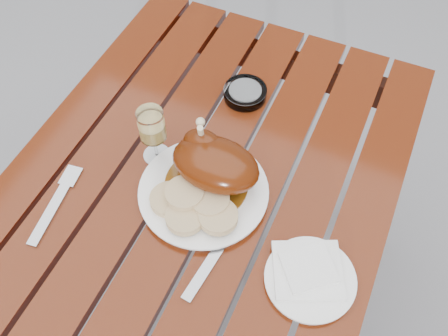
# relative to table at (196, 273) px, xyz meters

# --- Properties ---
(ground) EXTENTS (60.00, 60.00, 0.00)m
(ground) POSITION_rel_table_xyz_m (0.00, 0.00, -0.38)
(ground) COLOR slate
(ground) RESTS_ON ground
(table) EXTENTS (0.80, 1.20, 0.75)m
(table) POSITION_rel_table_xyz_m (0.00, 0.00, 0.00)
(table) COLOR #5F250B
(table) RESTS_ON ground
(dinner_plate) EXTENTS (0.35, 0.35, 0.02)m
(dinner_plate) POSITION_rel_table_xyz_m (0.02, 0.03, 0.38)
(dinner_plate) COLOR white
(dinner_plate) RESTS_ON table
(roast_duck) EXTENTS (0.19, 0.18, 0.13)m
(roast_duck) POSITION_rel_table_xyz_m (0.03, 0.07, 0.44)
(roast_duck) COLOR #63370B
(roast_duck) RESTS_ON dinner_plate
(bread_dumplings) EXTENTS (0.19, 0.13, 0.03)m
(bread_dumplings) POSITION_rel_table_xyz_m (0.02, -0.02, 0.41)
(bread_dumplings) COLOR tan
(bread_dumplings) RESTS_ON dinner_plate
(wine_glass) EXTENTS (0.07, 0.07, 0.14)m
(wine_glass) POSITION_rel_table_xyz_m (-0.12, 0.08, 0.45)
(wine_glass) COLOR #DCBE64
(wine_glass) RESTS_ON table
(side_plate) EXTENTS (0.20, 0.20, 0.01)m
(side_plate) POSITION_rel_table_xyz_m (0.29, -0.06, 0.38)
(side_plate) COLOR white
(side_plate) RESTS_ON table
(napkin) EXTENTS (0.16, 0.16, 0.01)m
(napkin) POSITION_rel_table_xyz_m (0.28, -0.05, 0.39)
(napkin) COLOR white
(napkin) RESTS_ON side_plate
(ashtray) EXTENTS (0.11, 0.11, 0.03)m
(ashtray) POSITION_rel_table_xyz_m (-0.01, 0.32, 0.39)
(ashtray) COLOR #B2B7BC
(ashtray) RESTS_ON table
(fork) EXTENTS (0.05, 0.18, 0.01)m
(fork) POSITION_rel_table_xyz_m (-0.25, -0.13, 0.38)
(fork) COLOR gray
(fork) RESTS_ON table
(knife) EXTENTS (0.04, 0.22, 0.01)m
(knife) POSITION_rel_table_xyz_m (0.10, -0.09, 0.38)
(knife) COLOR gray
(knife) RESTS_ON table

